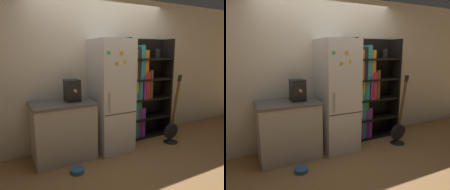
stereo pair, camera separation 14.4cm
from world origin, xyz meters
TOP-DOWN VIEW (x-y plane):
  - ground_plane at (0.00, 0.00)m, footprint 16.00×16.00m
  - wall_back at (0.00, 0.47)m, footprint 8.00×0.05m
  - refrigerator at (-0.00, 0.11)m, footprint 0.58×0.70m
  - bookshelf at (0.73, 0.30)m, footprint 1.00×0.35m
  - kitchen_counter at (-0.83, 0.14)m, footprint 0.93×0.64m
  - espresso_machine at (-0.66, 0.15)m, footprint 0.21×0.29m
  - guitar at (1.08, -0.22)m, footprint 0.30×0.29m
  - pet_bowl at (-0.80, -0.40)m, footprint 0.19×0.19m

SIDE VIEW (x-z plane):
  - ground_plane at x=0.00m, z-range 0.00..0.00m
  - pet_bowl at x=-0.80m, z-range 0.00..0.07m
  - guitar at x=1.08m, z-range -0.45..0.81m
  - kitchen_counter at x=-0.83m, z-range 0.00..0.90m
  - bookshelf at x=0.73m, z-range -0.04..1.85m
  - refrigerator at x=0.00m, z-range 0.00..1.85m
  - espresso_machine at x=-0.66m, z-range 0.90..1.23m
  - wall_back at x=0.00m, z-range 0.00..2.60m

